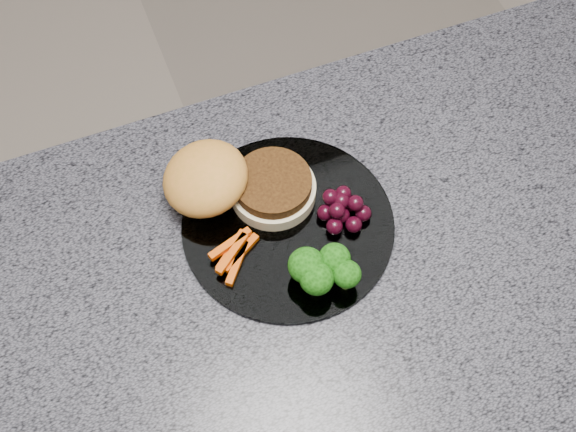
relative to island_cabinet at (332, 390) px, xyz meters
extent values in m
cube|color=#56351D|center=(0.00, 0.00, 0.00)|extent=(1.20, 0.60, 0.86)
cube|color=#4F4E59|center=(0.00, 0.00, 0.45)|extent=(1.20, 0.60, 0.04)
cylinder|color=white|center=(-0.05, 0.08, 0.47)|extent=(0.26, 0.26, 0.01)
cylinder|color=beige|center=(-0.05, 0.12, 0.49)|extent=(0.13, 0.13, 0.02)
cylinder|color=#43260C|center=(-0.05, 0.12, 0.50)|extent=(0.12, 0.12, 0.02)
ellipsoid|color=#B56B2D|center=(-0.13, 0.15, 0.51)|extent=(0.13, 0.13, 0.06)
cube|color=#C94503|center=(-0.13, 0.07, 0.48)|extent=(0.05, 0.05, 0.01)
cube|color=#C94503|center=(-0.12, 0.06, 0.48)|extent=(0.05, 0.04, 0.01)
cube|color=#C94503|center=(-0.12, 0.05, 0.48)|extent=(0.04, 0.05, 0.01)
cube|color=#C94503|center=(-0.13, 0.07, 0.49)|extent=(0.06, 0.03, 0.01)
cube|color=#C94503|center=(-0.13, 0.06, 0.49)|extent=(0.05, 0.04, 0.01)
cylinder|color=olive|center=(-0.06, 0.00, 0.48)|extent=(0.02, 0.02, 0.02)
ellipsoid|color=#0E3907|center=(-0.06, 0.00, 0.51)|extent=(0.04, 0.04, 0.04)
cylinder|color=olive|center=(-0.02, 0.00, 0.48)|extent=(0.01, 0.01, 0.02)
ellipsoid|color=#0E3907|center=(-0.02, 0.00, 0.51)|extent=(0.04, 0.04, 0.03)
cylinder|color=olive|center=(-0.05, -0.02, 0.48)|extent=(0.01, 0.01, 0.02)
ellipsoid|color=#0E3907|center=(-0.05, -0.02, 0.51)|extent=(0.04, 0.04, 0.04)
cylinder|color=olive|center=(-0.02, -0.02, 0.48)|extent=(0.01, 0.01, 0.02)
ellipsoid|color=#0E3907|center=(-0.02, -0.02, 0.50)|extent=(0.03, 0.03, 0.03)
sphere|color=black|center=(0.01, 0.06, 0.49)|extent=(0.02, 0.02, 0.02)
sphere|color=black|center=(0.03, 0.07, 0.49)|extent=(0.02, 0.02, 0.02)
sphere|color=black|center=(0.02, 0.09, 0.49)|extent=(0.02, 0.02, 0.02)
sphere|color=black|center=(0.00, 0.07, 0.49)|extent=(0.02, 0.02, 0.02)
sphere|color=black|center=(0.00, 0.05, 0.49)|extent=(0.02, 0.02, 0.02)
sphere|color=black|center=(0.02, 0.04, 0.49)|extent=(0.02, 0.02, 0.02)
sphere|color=black|center=(0.04, 0.05, 0.49)|extent=(0.02, 0.02, 0.02)
sphere|color=black|center=(0.02, 0.07, 0.50)|extent=(0.02, 0.02, 0.02)
sphere|color=black|center=(0.01, 0.06, 0.50)|extent=(0.02, 0.02, 0.02)
sphere|color=black|center=(0.03, 0.06, 0.50)|extent=(0.02, 0.02, 0.02)
sphere|color=black|center=(0.01, 0.08, 0.50)|extent=(0.02, 0.02, 0.02)
sphere|color=black|center=(0.02, 0.08, 0.50)|extent=(0.02, 0.02, 0.02)
camera|label=1|loc=(-0.22, -0.37, 1.33)|focal=50.00mm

